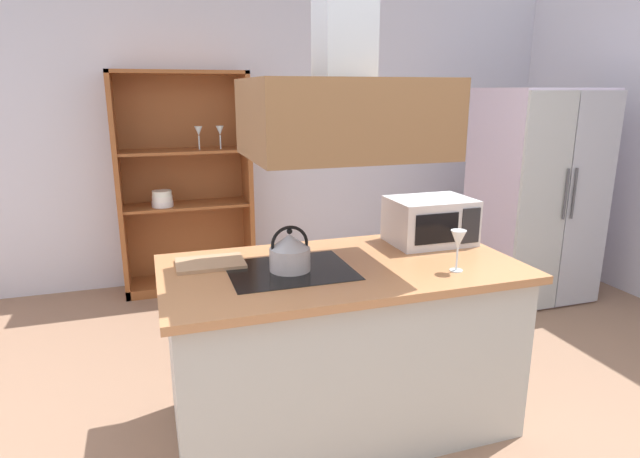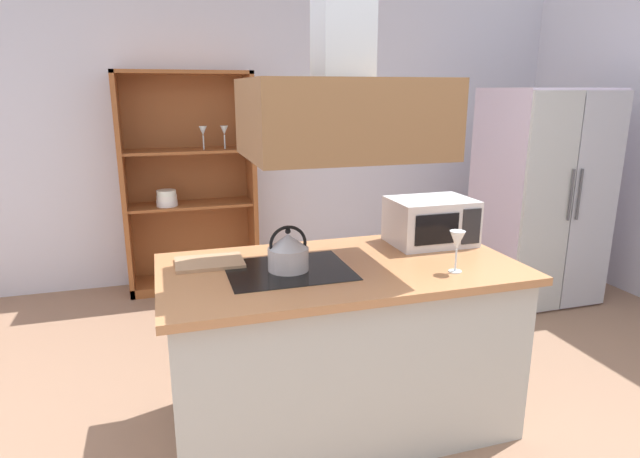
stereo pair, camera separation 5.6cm
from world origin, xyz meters
name	(u,v)px [view 1 (the left image)]	position (x,y,z in m)	size (l,w,h in m)	color
wall_back	(261,134)	(0.00, 3.00, 1.35)	(6.00, 0.12, 2.70)	silver
kitchen_island	(341,345)	(-0.16, 0.39, 0.45)	(1.80, 0.95, 0.90)	#B7BAB1
range_hood	(344,93)	(-0.16, 0.39, 1.74)	(0.90, 0.70, 1.25)	brown
refrigerator	(534,196)	(2.05, 1.63, 0.89)	(0.90, 0.77, 1.77)	#C1B1C6
dish_cabinet	(185,195)	(-0.75, 2.78, 0.85)	(1.14, 0.40, 1.91)	brown
kettle	(290,252)	(-0.43, 0.39, 0.99)	(0.20, 0.20, 0.22)	beige
cutting_board	(210,263)	(-0.79, 0.60, 0.91)	(0.34, 0.24, 0.02)	tan
microwave	(430,221)	(0.47, 0.62, 1.03)	(0.46, 0.35, 0.26)	silver
wine_glass_on_counter	(458,241)	(0.34, 0.13, 1.05)	(0.08, 0.08, 0.21)	silver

